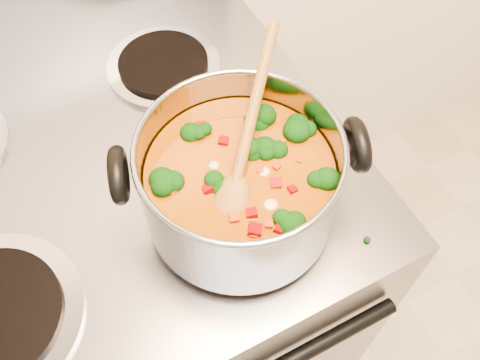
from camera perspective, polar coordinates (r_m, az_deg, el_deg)
electric_range at (r=1.23m, az=-10.78°, el=-11.04°), size 0.78×0.71×1.08m
stockpot at (r=0.70m, az=-0.00°, el=-0.22°), size 0.33×0.26×0.16m
wooden_spoon at (r=0.67m, az=0.34°, el=3.01°), size 0.21×0.23×0.10m
cooktop_crumbs at (r=0.75m, az=-7.21°, el=-7.86°), size 0.42×0.22×0.01m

